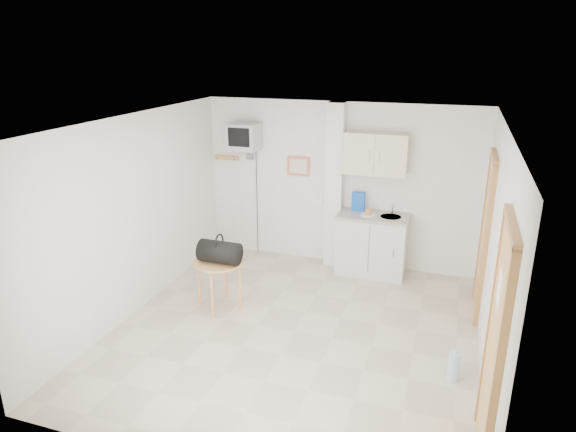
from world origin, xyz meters
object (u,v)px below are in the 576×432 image
(water_bottle, at_px, (454,366))
(duffel_bag, at_px, (220,252))
(round_table, at_px, (218,267))
(crt_television, at_px, (244,137))

(water_bottle, bearing_deg, duffel_bag, 168.30)
(round_table, distance_m, water_bottle, 3.04)
(duffel_bag, bearing_deg, round_table, 139.46)
(crt_television, xyz_separation_m, round_table, (0.34, -1.75, -1.36))
(crt_television, xyz_separation_m, water_bottle, (3.28, -2.39, -1.77))
(round_table, height_order, water_bottle, round_table)
(crt_television, bearing_deg, round_table, -78.92)
(round_table, distance_m, duffel_bag, 0.24)
(crt_television, distance_m, duffel_bag, 2.15)
(crt_television, height_order, round_table, crt_television)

